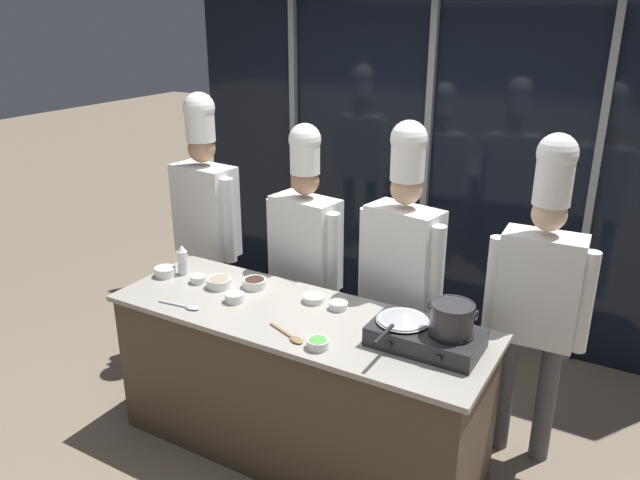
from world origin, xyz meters
name	(u,v)px	position (x,y,z in m)	size (l,w,h in m)	color
ground_plane	(299,448)	(0.00, 0.00, 0.00)	(24.00, 24.00, 0.00)	#7F705B
window_wall_back	(428,161)	(0.00, 1.90, 1.35)	(4.19, 0.09, 2.70)	black
demo_counter	(298,384)	(0.00, 0.00, 0.45)	(2.15, 0.73, 0.89)	#4C3D2D
portable_stove	(426,337)	(0.73, 0.03, 0.95)	(0.54, 0.32, 0.11)	#28282B
frying_pan	(402,317)	(0.60, 0.03, 1.02)	(0.27, 0.46, 0.04)	#ADAFB5
stock_pot	(452,318)	(0.85, 0.03, 1.08)	(0.23, 0.21, 0.15)	#333335
squeeze_bottle_clear	(183,260)	(-0.90, 0.10, 0.99)	(0.06, 0.06, 0.19)	white
prep_bowl_rice	(165,271)	(-0.98, 0.02, 0.93)	(0.13, 0.13, 0.06)	white
prep_bowl_scallions	(318,343)	(0.28, -0.25, 0.92)	(0.11, 0.11, 0.05)	white
prep_bowl_chicken	(234,297)	(-0.39, -0.05, 0.92)	(0.11, 0.11, 0.05)	white
prep_bowl_soy_glaze	(255,282)	(-0.40, 0.17, 0.92)	(0.14, 0.14, 0.05)	white
prep_bowl_bean_sprouts	(338,305)	(0.16, 0.17, 0.92)	(0.10, 0.10, 0.04)	white
prep_bowl_mushrooms	(219,282)	(-0.59, 0.06, 0.93)	(0.15, 0.15, 0.06)	white
prep_bowl_noodles	(314,298)	(0.00, 0.18, 0.91)	(0.13, 0.13, 0.04)	white
prep_bowl_garlic	(198,279)	(-0.74, 0.05, 0.92)	(0.10, 0.10, 0.05)	white
serving_spoon_slotted	(187,307)	(-0.57, -0.24, 0.90)	(0.27, 0.06, 0.02)	#B2B5BA
serving_spoon_solid	(292,337)	(0.12, -0.24, 0.90)	(0.26, 0.13, 0.02)	olive
chef_head	(206,211)	(-1.17, 0.66, 1.11)	(0.59, 0.27, 1.93)	#4C4C51
chef_sous	(305,244)	(-0.33, 0.63, 1.02)	(0.57, 0.29, 1.80)	#4C4C51
chef_line	(403,258)	(0.35, 0.62, 1.08)	(0.56, 0.30, 1.88)	#2D3856
chef_pastry	(540,285)	(1.12, 0.64, 1.07)	(0.55, 0.24, 1.89)	#4C4C51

